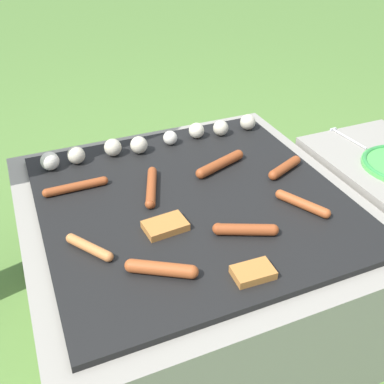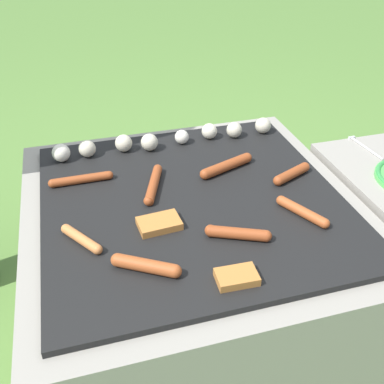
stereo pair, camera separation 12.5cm
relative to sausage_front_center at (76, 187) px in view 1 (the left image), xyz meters
name	(u,v)px [view 1 (the left image)]	position (x,y,z in m)	size (l,w,h in m)	color
ground_plane	(192,307)	(0.29, -0.16, -0.46)	(14.00, 14.00, 0.00)	#567F38
grill	(192,258)	(0.29, -0.16, -0.24)	(0.94, 0.94, 0.45)	gray
side_ledge	(381,221)	(0.96, -0.25, -0.24)	(0.38, 0.56, 0.45)	gray
sausage_mid_left	(151,187)	(0.20, -0.09, 0.00)	(0.09, 0.19, 0.03)	#93421E
sausage_back_center	(302,204)	(0.55, -0.32, 0.00)	(0.09, 0.15, 0.03)	#A34C23
sausage_back_right	(220,164)	(0.44, -0.05, 0.00)	(0.19, 0.09, 0.03)	#93421E
sausage_front_right	(161,269)	(0.11, -0.41, 0.00)	(0.15, 0.10, 0.03)	#A34C23
sausage_mid_right	(245,230)	(0.35, -0.36, 0.00)	(0.16, 0.09, 0.03)	#93421E
sausage_front_center	(76,187)	(0.00, 0.00, 0.00)	(0.19, 0.03, 0.03)	#93421E
sausage_front_left	(285,168)	(0.61, -0.15, 0.00)	(0.14, 0.08, 0.03)	#93421E
sausage_back_left	(89,247)	(-0.02, -0.28, 0.00)	(0.09, 0.13, 0.02)	#C6753D
bread_slice_left	(165,226)	(0.18, -0.27, 0.00)	(0.11, 0.08, 0.02)	#B27033
bread_slice_right	(253,272)	(0.30, -0.50, 0.00)	(0.09, 0.06, 0.02)	#B27033
mushroom_row	(151,141)	(0.28, 0.16, 0.01)	(0.75, 0.08, 0.06)	silver
fork_utensil	(346,137)	(0.93, -0.04, -0.01)	(0.03, 0.17, 0.01)	silver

